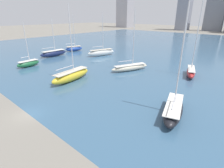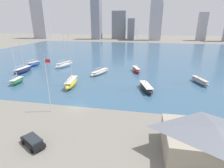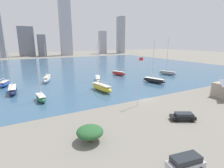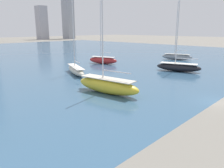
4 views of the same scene
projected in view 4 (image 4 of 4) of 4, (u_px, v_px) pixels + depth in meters
name	position (u px, v px, depth m)	size (l,w,h in m)	color
ground_plane	(216.00, 102.00, 27.40)	(500.00, 500.00, 0.00)	gray
harbor_water	(3.00, 56.00, 74.59)	(180.00, 140.00, 0.00)	#385B7A
sailboat_gray	(177.00, 56.00, 65.10)	(4.42, 8.97, 16.59)	gray
sailboat_red	(103.00, 60.00, 57.46)	(4.32, 8.06, 16.27)	#B72828
sailboat_yellow	(107.00, 85.00, 30.92)	(3.76, 10.55, 15.51)	yellow
sailboat_cream	(76.00, 70.00, 44.34)	(5.89, 10.34, 14.76)	beige
sailboat_black	(178.00, 67.00, 47.16)	(5.14, 9.71, 16.00)	black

